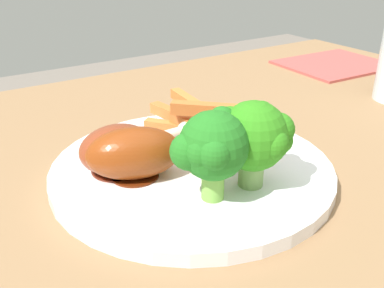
# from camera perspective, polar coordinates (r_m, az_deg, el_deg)

# --- Properties ---
(dining_table) EXTENTS (0.92, 0.78, 0.71)m
(dining_table) POSITION_cam_1_polar(r_m,az_deg,el_deg) (0.50, 10.30, -14.89)
(dining_table) COLOR #8E6B47
(dining_table) RESTS_ON ground_plane
(dinner_plate) EXTENTS (0.25, 0.25, 0.01)m
(dinner_plate) POSITION_cam_1_polar(r_m,az_deg,el_deg) (0.41, 0.00, -3.26)
(dinner_plate) COLOR white
(dinner_plate) RESTS_ON dining_table
(broccoli_floret_front) EXTENTS (0.06, 0.05, 0.07)m
(broccoli_floret_front) POSITION_cam_1_polar(r_m,az_deg,el_deg) (0.34, 2.37, -0.42)
(broccoli_floret_front) COLOR #7CBA49
(broccoli_floret_front) RESTS_ON dinner_plate
(broccoli_floret_middle) EXTENTS (0.06, 0.06, 0.07)m
(broccoli_floret_middle) POSITION_cam_1_polar(r_m,az_deg,el_deg) (0.36, 8.06, 1.04)
(broccoli_floret_middle) COLOR #7BA659
(broccoli_floret_middle) RESTS_ON dinner_plate
(carrot_fries_pile) EXTENTS (0.11, 0.13, 0.05)m
(carrot_fries_pile) POSITION_cam_1_polar(r_m,az_deg,el_deg) (0.45, 1.39, 2.91)
(carrot_fries_pile) COLOR orange
(carrot_fries_pile) RESTS_ON dinner_plate
(chicken_drumstick_near) EXTENTS (0.12, 0.06, 0.04)m
(chicken_drumstick_near) POSITION_cam_1_polar(r_m,az_deg,el_deg) (0.40, -8.80, -0.48)
(chicken_drumstick_near) COLOR #5D2011
(chicken_drumstick_near) RESTS_ON dinner_plate
(chicken_drumstick_far) EXTENTS (0.14, 0.07, 0.04)m
(chicken_drumstick_far) POSITION_cam_1_polar(r_m,az_deg,el_deg) (0.38, -6.50, -1.12)
(chicken_drumstick_far) COLOR #5D200A
(chicken_drumstick_far) RESTS_ON dinner_plate
(napkin) EXTENTS (0.18, 0.15, 0.00)m
(napkin) POSITION_cam_1_polar(r_m,az_deg,el_deg) (0.81, 17.55, 9.56)
(napkin) COLOR #B74C47
(napkin) RESTS_ON dining_table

